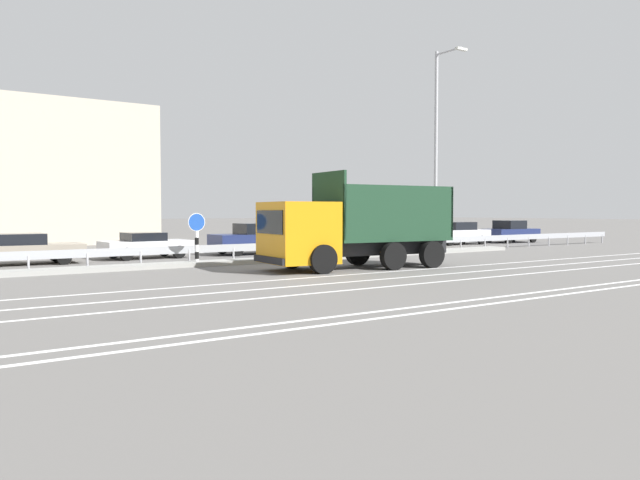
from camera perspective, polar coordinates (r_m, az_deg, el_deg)
The scene contains 18 objects.
ground_plane at distance 24.59m, azimuth -1.67°, elevation -2.51°, with size 320.00×320.00×0.00m, color #605E5B.
lane_strip_0 at distance 22.89m, azimuth 6.39°, elevation -2.90°, with size 56.07×0.16×0.01m, color silver.
lane_strip_1 at distance 21.62m, azimuth 9.45°, elevation -3.24°, with size 56.07×0.16×0.01m, color silver.
lane_strip_2 at distance 20.52m, azimuth 12.59°, elevation -3.59°, with size 56.07×0.16×0.01m, color silver.
lane_strip_3 at distance 18.09m, azimuth 22.01°, elevation -4.54°, with size 56.07×0.16×0.01m, color silver.
lane_strip_4 at distance 18.47m, azimuth 20.23°, elevation -4.37°, with size 56.07×0.16×0.01m, color silver.
median_island at distance 27.09m, azimuth -5.10°, elevation -1.85°, with size 30.84×1.10×0.18m, color gray.
median_guardrail at distance 27.84m, azimuth -6.04°, elevation -0.75°, with size 56.07×0.09×0.78m.
dump_truck at distance 23.64m, azimuth 1.48°, elevation 0.51°, with size 7.83×3.38×3.69m.
median_road_sign at distance 25.60m, azimuth -11.21°, elevation 0.18°, with size 0.73×0.16×2.14m.
street_lamp_1 at distance 33.77m, azimuth 10.69°, elevation 8.62°, with size 0.70×1.92×10.58m.
parked_car_2 at distance 28.50m, azimuth -25.66°, elevation -0.71°, with size 4.79×2.12×1.29m.
parked_car_3 at distance 30.32m, azimuth -15.66°, elevation -0.41°, with size 4.06×2.09×1.22m.
parked_car_4 at distance 32.30m, azimuth -6.08°, elevation 0.11°, with size 4.37×2.19×1.59m.
parked_car_5 at distance 35.16m, azimuth 1.61°, elevation 0.12°, with size 4.71×2.14×1.29m.
parked_car_6 at distance 38.76m, azimuth 7.20°, elevation 0.42°, with size 4.36×2.10×1.40m.
parked_car_7 at distance 42.45m, azimuth 12.40°, elevation 0.61°, with size 4.78×1.98×1.50m.
parked_car_8 at distance 46.23m, azimuth 17.02°, elevation 0.74°, with size 4.08×2.23×1.57m.
Camera 1 is at (-13.48, -20.45, 2.20)m, focal length 35.00 mm.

